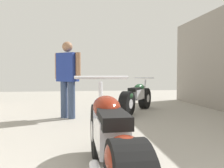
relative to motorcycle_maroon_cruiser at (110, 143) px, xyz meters
The scene contains 4 objects.
ground_plane 2.24m from the motorcycle_maroon_cruiser, 85.35° to the left, with size 18.19×18.19×0.00m, color #9E998E.
motorcycle_maroon_cruiser is the anchor object (origin of this frame).
motorcycle_black_naked 4.01m from the motorcycle_maroon_cruiser, 72.44° to the left, with size 1.26×1.70×0.90m.
mechanic_in_blue 3.35m from the motorcycle_maroon_cruiser, 98.96° to the left, with size 0.62×0.49×1.72m.
Camera 1 is at (-0.44, -0.28, 1.00)m, focal length 36.17 mm.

